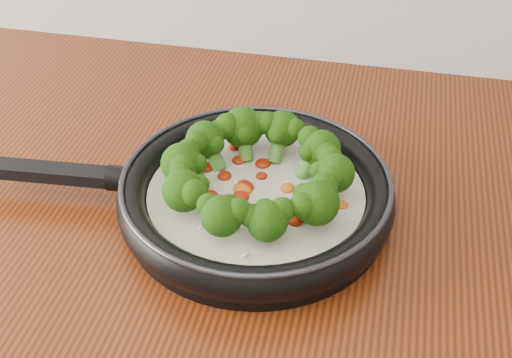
# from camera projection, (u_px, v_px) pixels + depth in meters

# --- Properties ---
(skillet) EXTENTS (0.50, 0.34, 0.09)m
(skillet) POSITION_uv_depth(u_px,v_px,m) (253.00, 190.00, 0.75)
(skillet) COLOR black
(skillet) RESTS_ON counter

